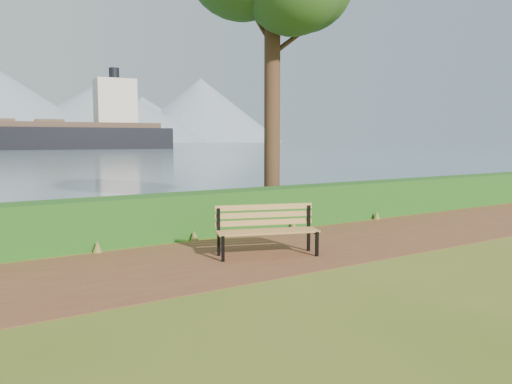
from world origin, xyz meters
TOP-DOWN VIEW (x-y plane):
  - ground at (0.00, 0.00)m, footprint 140.00×140.00m
  - path at (0.00, 0.30)m, footprint 40.00×3.40m
  - hedge at (0.00, 2.60)m, footprint 32.00×0.85m
  - bench at (-0.51, 0.09)m, footprint 2.01×1.16m
  - cargo_ship at (10.68, 112.91)m, footprint 69.70×18.58m

SIDE VIEW (x-z plane):
  - ground at x=0.00m, z-range 0.00..0.00m
  - path at x=0.00m, z-range 0.00..0.01m
  - hedge at x=0.00m, z-range 0.00..1.00m
  - bench at x=-0.51m, z-range 0.07..1.04m
  - cargo_ship at x=10.68m, z-range -7.34..13.58m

